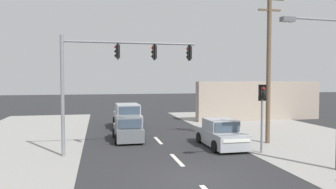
% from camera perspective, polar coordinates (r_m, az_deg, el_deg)
% --- Properties ---
extents(ground_plane, '(140.00, 140.00, 0.00)m').
position_cam_1_polar(ground_plane, '(13.09, 4.74, -14.41)').
color(ground_plane, '#28282B').
extents(lane_dash_mid, '(0.20, 2.40, 0.01)m').
position_cam_1_polar(lane_dash_mid, '(15.88, 1.56, -11.29)').
color(lane_dash_mid, silver).
rests_on(lane_dash_mid, ground).
extents(lane_dash_far, '(0.20, 2.40, 0.01)m').
position_cam_1_polar(lane_dash_far, '(20.66, -1.73, -7.99)').
color(lane_dash_far, silver).
rests_on(lane_dash_far, ground).
extents(utility_pole_midground_right, '(1.80, 0.26, 8.98)m').
position_cam_1_polar(utility_pole_midground_right, '(20.29, 17.12, 5.10)').
color(utility_pole_midground_right, brown).
rests_on(utility_pole_midground_right, ground).
extents(traffic_signal_mast, '(6.89, 0.54, 6.00)m').
position_cam_1_polar(traffic_signal_mast, '(16.88, -9.86, 4.40)').
color(traffic_signal_mast, slate).
rests_on(traffic_signal_mast, ground).
extents(pedestal_signal_right_kerb, '(0.44, 0.29, 3.56)m').
position_cam_1_polar(pedestal_signal_right_kerb, '(17.57, 16.09, -2.05)').
color(pedestal_signal_right_kerb, slate).
rests_on(pedestal_signal_right_kerb, ground).
extents(shopfront_wall_far, '(12.00, 1.00, 3.60)m').
position_cam_1_polar(shopfront_wall_far, '(31.63, 15.55, -1.06)').
color(shopfront_wall_far, '#A39384').
rests_on(shopfront_wall_far, ground).
extents(sedan_receding_far, '(1.94, 4.26, 1.56)m').
position_cam_1_polar(sedan_receding_far, '(18.93, 9.14, -6.86)').
color(sedan_receding_far, '#A3A8AD').
rests_on(sedan_receding_far, ground).
extents(hatchback_crossing_left, '(1.81, 3.66, 1.53)m').
position_cam_1_polar(hatchback_crossing_left, '(20.66, -6.98, -6.04)').
color(hatchback_crossing_left, slate).
rests_on(hatchback_crossing_left, ground).
extents(suv_oncoming_mid, '(2.12, 4.57, 1.90)m').
position_cam_1_polar(suv_oncoming_mid, '(25.82, -7.09, -3.86)').
color(suv_oncoming_mid, '#A3A8AD').
rests_on(suv_oncoming_mid, ground).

